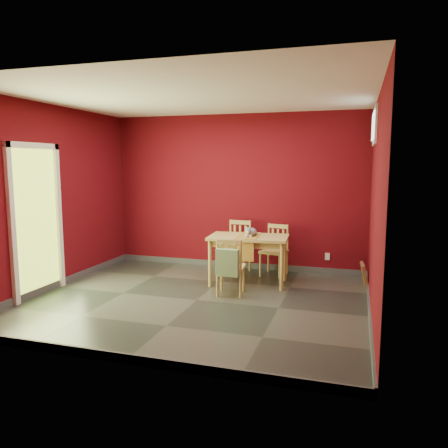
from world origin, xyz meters
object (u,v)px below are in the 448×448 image
(picture_frame, at_px, (364,275))
(dining_table, at_px, (248,242))
(chair_far_left, at_px, (238,246))
(cat, at_px, (251,230))
(chair_near, at_px, (230,266))
(tote_bag, at_px, (227,263))
(chair_far_right, at_px, (275,249))

(picture_frame, bearing_deg, dining_table, -169.91)
(dining_table, height_order, picture_frame, dining_table)
(chair_far_left, distance_m, picture_frame, 2.12)
(cat, relative_size, picture_frame, 0.97)
(dining_table, bearing_deg, chair_far_left, 117.84)
(chair_far_left, xyz_separation_m, picture_frame, (2.07, -0.36, -0.27))
(chair_far_left, xyz_separation_m, cat, (0.39, -0.68, 0.39))
(chair_far_left, bearing_deg, dining_table, -62.16)
(dining_table, relative_size, cat, 3.47)
(chair_far_left, height_order, picture_frame, chair_far_left)
(chair_near, bearing_deg, tote_bag, -85.79)
(chair_far_left, relative_size, picture_frame, 2.37)
(picture_frame, bearing_deg, chair_far_left, 170.22)
(chair_far_left, bearing_deg, chair_near, -79.25)
(tote_bag, distance_m, picture_frame, 2.17)
(chair_far_left, distance_m, tote_bag, 1.54)
(dining_table, distance_m, chair_far_right, 0.75)
(cat, bearing_deg, chair_far_left, 102.73)
(chair_near, height_order, cat, cat)
(cat, height_order, picture_frame, cat)
(chair_near, bearing_deg, picture_frame, 27.69)
(dining_table, height_order, chair_far_right, chair_far_right)
(chair_far_left, height_order, tote_bag, chair_far_left)
(chair_near, xyz_separation_m, cat, (0.14, 0.64, 0.42))
(picture_frame, bearing_deg, cat, -169.31)
(chair_far_right, xyz_separation_m, chair_near, (-0.39, -1.30, -0.01))
(dining_table, xyz_separation_m, chair_far_left, (-0.35, 0.66, -0.20))
(cat, bearing_deg, tote_bag, -115.36)
(chair_far_right, bearing_deg, chair_near, -106.84)
(chair_far_right, height_order, cat, cat)
(tote_bag, bearing_deg, picture_frame, 32.69)
(chair_far_left, height_order, cat, cat)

